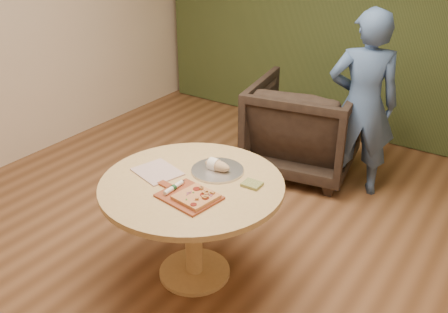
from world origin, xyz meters
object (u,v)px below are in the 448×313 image
Objects in this scene: cutlery_roll at (174,188)px; person_standing at (362,105)px; pedestal_table at (192,201)px; serving_tray at (217,170)px; flatbread_pizza at (197,197)px; armchair at (304,123)px; bread_roll at (216,165)px; pizza_paddle at (188,196)px.

person_standing reaches higher than cutlery_roll.
pedestal_table is 3.40× the size of serving_tray.
armchair is at bearing 96.92° from flatbread_pizza.
flatbread_pizza is at bearing 55.13° from person_standing.
bread_roll is at bearing 107.29° from flatbread_pizza.
armchair is at bearing 92.58° from pedestal_table.
bread_roll is (-0.12, 0.38, 0.02)m from flatbread_pizza.
serving_tray is at bearing 49.07° from person_standing.
cutlery_roll is 0.38m from bread_roll.
pedestal_table is at bearing -101.54° from bread_roll.
person_standing is at bearing 75.13° from cutlery_roll.
serving_tray is 0.21× the size of person_standing.
person_standing is at bearing 160.54° from armchair.
pedestal_table is 0.24m from pizza_paddle.
bread_roll reaches higher than serving_tray.
pizza_paddle is 1.30× the size of serving_tray.
pedestal_table is at bearing 49.29° from person_standing.
person_standing is at bearing 74.12° from bread_roll.
bread_roll is at bearing 105.95° from pizza_paddle.
bread_roll is 1.62m from person_standing.
cutlery_roll is (-0.02, -0.16, 0.17)m from pedestal_table.
flatbread_pizza reaches higher than serving_tray.
serving_tray is 1.84× the size of bread_roll.
cutlery_roll is 0.38m from serving_tray.
pedestal_table is 1.21× the size of armchair.
flatbread_pizza is 0.25× the size of armchair.
pizza_paddle is 1.86× the size of flatbread_pizza.
flatbread_pizza is 0.40m from serving_tray.
armchair is (-0.18, 2.03, -0.26)m from pizza_paddle.
serving_tray is 1.68m from armchair.
person_standing is (0.43, 1.56, 0.07)m from serving_tray.
flatbread_pizza reaches higher than pedestal_table.
flatbread_pizza is 0.40m from bread_roll.
serving_tray is at bearing 104.62° from pizza_paddle.
serving_tray is at bearing 106.06° from flatbread_pizza.
person_standing is (0.49, 1.77, 0.22)m from pedestal_table.
pedestal_table is at bearing 134.96° from flatbread_pizza.
person_standing is (0.57, -0.10, 0.33)m from armchair.
armchair reaches higher than serving_tray.
pizza_paddle reaches higher than pedestal_table.
person_standing is (0.44, 1.56, 0.03)m from bread_roll.
cutlery_roll is 2.05m from armchair.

